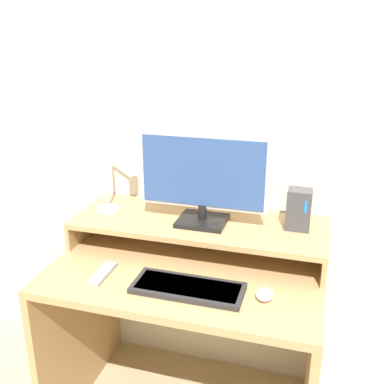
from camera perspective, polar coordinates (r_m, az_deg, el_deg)
name	(u,v)px	position (r m, az deg, el deg)	size (l,w,h in m)	color
wall_back	(213,115)	(1.92, 2.71, 9.80)	(6.00, 0.05, 2.50)	beige
desk	(188,315)	(1.87, -0.54, -15.35)	(1.02, 0.69, 0.73)	tan
monitor_shelf	(199,225)	(1.84, 0.85, -4.22)	(1.02, 0.37, 0.12)	tan
monitor	(203,178)	(1.75, 1.39, 1.75)	(0.51, 0.17, 0.36)	black
desk_lamp	(113,168)	(1.87, -10.03, 2.97)	(0.19, 0.12, 0.40)	silver
router_dock	(299,209)	(1.78, 13.41, -2.15)	(0.09, 0.08, 0.16)	#3D3D42
keyboard	(188,288)	(1.59, -0.52, -12.06)	(0.39, 0.16, 0.02)	#282828
mouse	(265,294)	(1.57, 9.22, -12.70)	(0.06, 0.08, 0.03)	silver
remote_control	(103,274)	(1.71, -11.29, -10.12)	(0.05, 0.16, 0.02)	#99999E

